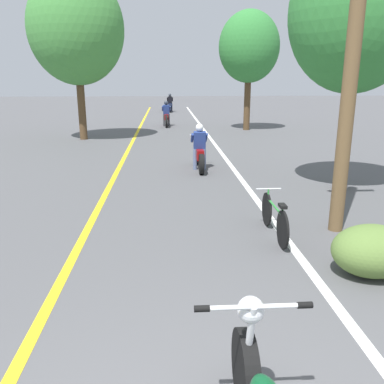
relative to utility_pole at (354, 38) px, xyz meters
The scene contains 11 objects.
lane_stripe_center 9.16m from the utility_pole, 120.44° to the left, with size 0.14×48.00×0.01m, color yellow.
lane_stripe_edge 8.12m from the utility_pole, 97.55° to the left, with size 0.14×48.00×0.01m, color white.
utility_pole is the anchor object (origin of this frame).
roadside_tree_right_near 3.05m from the utility_pole, 65.79° to the left, with size 2.94×2.65×5.61m.
roadside_tree_right_far 14.37m from the utility_pole, 85.22° to the left, with size 2.99×2.69×5.77m.
roadside_tree_left 13.20m from the utility_pole, 119.76° to the left, with size 3.89×3.50×6.75m.
roadside_bush 3.29m from the utility_pole, 97.18° to the right, with size 1.10×0.88×0.70m.
motorcycle_rider_lead 6.07m from the utility_pole, 111.31° to the left, with size 0.50×1.92×1.32m.
motorcycle_rider_mid 16.68m from the utility_pole, 100.17° to the left, with size 0.50×2.16×1.38m.
motorcycle_rider_far 26.48m from the utility_pole, 95.63° to the left, with size 0.50×2.14×1.40m.
bicycle_parked 3.07m from the utility_pole, 169.85° to the right, with size 0.44×1.63×0.71m.
Camera 1 is at (-0.29, -1.63, 2.57)m, focal length 38.00 mm.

